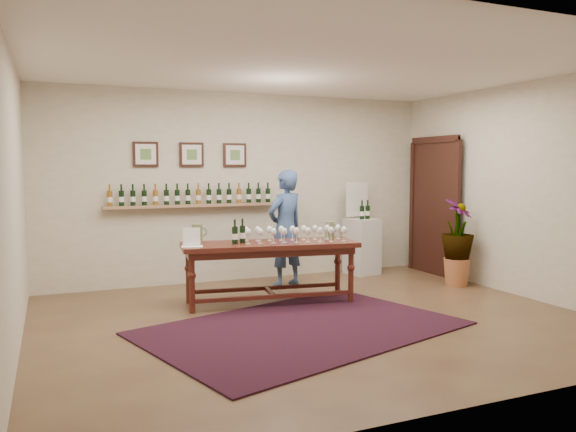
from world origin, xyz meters
name	(u,v)px	position (x,y,z in m)	size (l,w,h in m)	color
ground	(316,320)	(0.00, 0.00, 0.00)	(6.00, 6.00, 0.00)	#513323
room_shell	(387,205)	(2.11, 1.86, 1.12)	(6.00, 6.00, 6.00)	beige
rug	(303,328)	(-0.29, -0.27, 0.01)	(3.20, 2.13, 0.02)	#400D0B
tasting_table	(270,251)	(-0.20, 0.92, 0.65)	(2.25, 0.99, 0.77)	#401610
table_glasses	(295,234)	(0.13, 0.89, 0.87)	(1.40, 0.32, 0.19)	white
table_bottles	(239,232)	(-0.58, 0.98, 0.91)	(0.26, 0.15, 0.27)	black
pitcher_left	(197,234)	(-1.06, 1.12, 0.89)	(0.16, 0.16, 0.24)	#636F45
pitcher_right	(330,230)	(0.67, 0.97, 0.88)	(0.14, 0.14, 0.22)	#636F45
menu_card	(192,237)	(-1.18, 0.93, 0.88)	(0.25, 0.18, 0.22)	white
display_pedestal	(362,246)	(1.86, 2.16, 0.44)	(0.44, 0.44, 0.88)	silver
pedestal_bottles	(365,209)	(1.86, 2.08, 1.04)	(0.30, 0.08, 0.30)	black
info_sign	(357,199)	(1.84, 2.30, 1.19)	(0.44, 0.02, 0.60)	white
potted_plant	(457,242)	(2.65, 0.83, 0.63)	(0.79, 0.79, 1.08)	#AA6238
person	(286,228)	(0.37, 1.77, 0.83)	(0.61, 0.40, 1.66)	#344F7D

